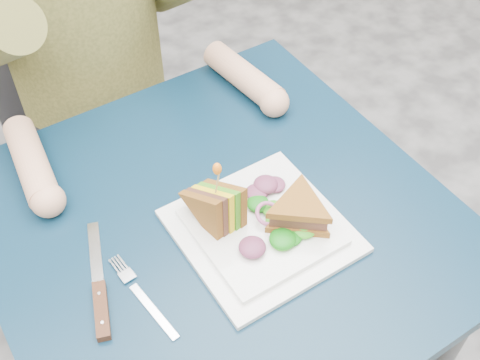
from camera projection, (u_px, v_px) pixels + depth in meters
table at (220, 246)px, 1.08m from camera, size 0.75×0.75×0.73m
chair at (86, 94)px, 1.53m from camera, size 0.42×0.40×0.93m
plate at (262, 229)px, 0.99m from camera, size 0.26×0.26×0.02m
sandwich_flat at (299, 211)px, 0.97m from camera, size 0.17×0.17×0.05m
sandwich_upright at (219, 208)px, 0.96m from camera, size 0.08×0.13×0.13m
fork at (144, 298)px, 0.91m from camera, size 0.03×0.18×0.01m
knife at (100, 299)px, 0.91m from camera, size 0.09×0.22×0.02m
toothpick at (218, 181)px, 0.91m from camera, size 0.01×0.01×0.06m
toothpick_frill at (217, 169)px, 0.89m from camera, size 0.01×0.01×0.02m
lettuce_spill at (261, 216)px, 0.98m from camera, size 0.15×0.13×0.02m
onion_ring at (268, 214)px, 0.98m from camera, size 0.04×0.04×0.02m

